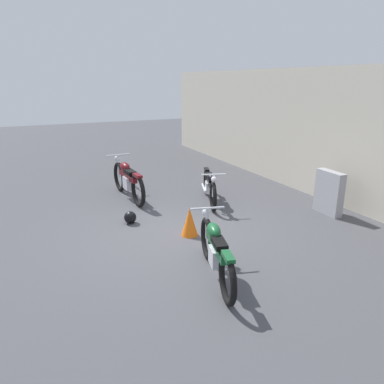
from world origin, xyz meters
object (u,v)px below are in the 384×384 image
object	(u,v)px
helmet	(130,217)
motorcycle_maroon	(128,180)
motorcycle_black	(210,186)
motorcycle_green	(216,251)
traffic_cone	(190,222)
stone_marker	(329,193)

from	to	relation	value
helmet	motorcycle_maroon	xyz separation A→B (m)	(-1.66, 0.43, 0.35)
motorcycle_black	motorcycle_green	size ratio (longest dim) A/B	0.95
traffic_cone	motorcycle_black	world-z (taller)	motorcycle_black
stone_marker	traffic_cone	bearing A→B (deg)	-94.05
helmet	traffic_cone	xyz separation A→B (m)	(1.08, 0.86, 0.15)
stone_marker	motorcycle_maroon	world-z (taller)	motorcycle_maroon
helmet	motorcycle_maroon	distance (m)	1.75
motorcycle_green	helmet	bearing A→B (deg)	27.82
stone_marker	helmet	xyz separation A→B (m)	(-1.31, -4.14, -0.36)
motorcycle_black	motorcycle_green	bearing A→B (deg)	-5.67
stone_marker	motorcycle_maroon	size ratio (longest dim) A/B	0.43
motorcycle_green	stone_marker	bearing A→B (deg)	-54.04
helmet	motorcycle_black	world-z (taller)	motorcycle_black
motorcycle_green	motorcycle_maroon	bearing A→B (deg)	17.45
stone_marker	helmet	bearing A→B (deg)	-107.55
helmet	motorcycle_green	xyz separation A→B (m)	(2.63, 0.57, 0.30)
motorcycle_black	motorcycle_maroon	world-z (taller)	motorcycle_maroon
helmet	traffic_cone	world-z (taller)	traffic_cone
helmet	motorcycle_black	size ratio (longest dim) A/B	0.14
traffic_cone	motorcycle_green	bearing A→B (deg)	-10.64
helmet	motorcycle_black	bearing A→B (deg)	102.84
stone_marker	helmet	distance (m)	4.36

